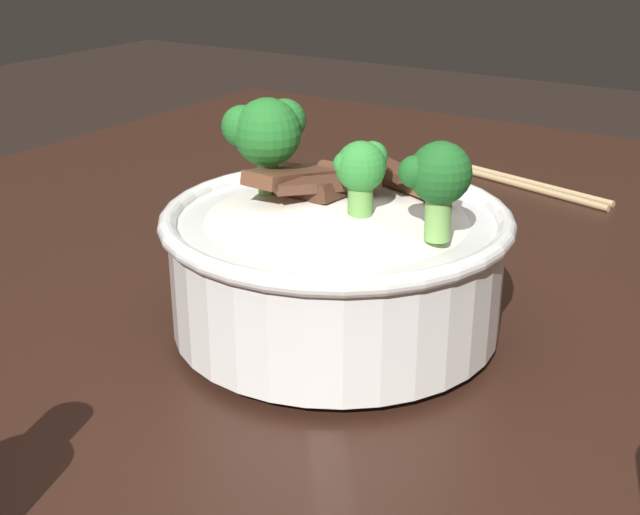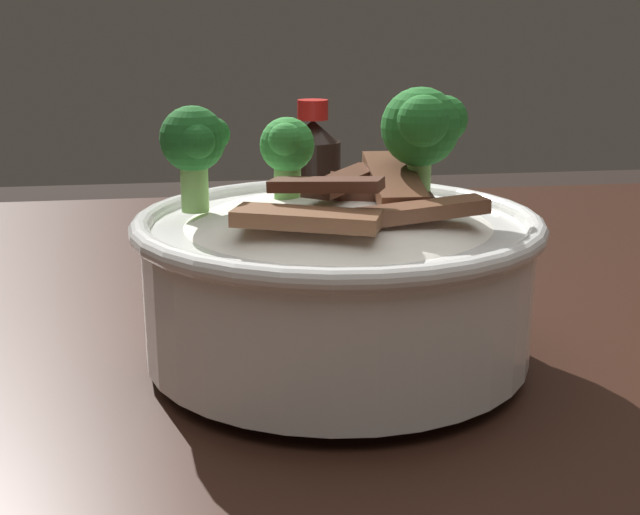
% 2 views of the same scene
% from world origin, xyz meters
% --- Properties ---
extents(dining_table, '(1.16, 1.09, 0.79)m').
position_xyz_m(dining_table, '(0.00, 0.00, 0.66)').
color(dining_table, black).
rests_on(dining_table, ground).
extents(rice_bowl, '(0.23, 0.23, 0.16)m').
position_xyz_m(rice_bowl, '(-0.07, -0.02, 0.85)').
color(rice_bowl, white).
rests_on(rice_bowl, dining_table).
extents(chopsticks_pair, '(0.08, 0.22, 0.01)m').
position_xyz_m(chopsticks_pair, '(0.32, 0.00, 0.80)').
color(chopsticks_pair, tan).
rests_on(chopsticks_pair, dining_table).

